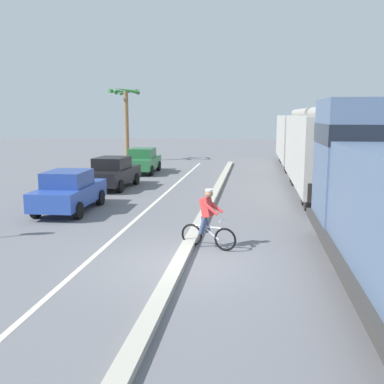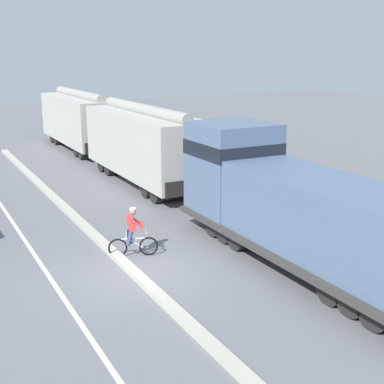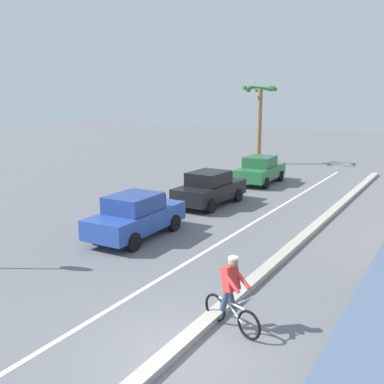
{
  "view_description": "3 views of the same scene",
  "coord_description": "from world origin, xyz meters",
  "views": [
    {
      "loc": [
        1.82,
        -10.84,
        3.77
      ],
      "look_at": [
        -0.08,
        2.81,
        1.39
      ],
      "focal_mm": 42.0,
      "sensor_mm": 36.0,
      "label": 1
    },
    {
      "loc": [
        -5.72,
        -14.61,
        6.79
      ],
      "look_at": [
        2.67,
        1.12,
        2.09
      ],
      "focal_mm": 50.0,
      "sensor_mm": 36.0,
      "label": 2
    },
    {
      "loc": [
        4.5,
        -6.82,
        5.12
      ],
      "look_at": [
        -4.61,
        8.43,
        1.26
      ],
      "focal_mm": 42.0,
      "sensor_mm": 36.0,
      "label": 3
    }
  ],
  "objects": [
    {
      "name": "cyclist",
      "position": [
        0.56,
        1.46,
        0.82
      ],
      "size": [
        1.64,
        0.68,
        1.71
      ],
      "color": "black",
      "rests_on": "ground"
    },
    {
      "name": "lane_stripe",
      "position": [
        -2.4,
        6.0,
        0.0
      ],
      "size": [
        0.14,
        36.0,
        0.01
      ],
      "primitive_type": "cube",
      "color": "silver",
      "rests_on": "ground"
    },
    {
      "name": "ground_plane",
      "position": [
        0.0,
        0.0,
        0.0
      ],
      "size": [
        120.0,
        120.0,
        0.0
      ],
      "primitive_type": "plane",
      "color": "slate"
    },
    {
      "name": "median_curb",
      "position": [
        0.0,
        6.0,
        0.08
      ],
      "size": [
        0.36,
        36.0,
        0.16
      ],
      "primitive_type": "cube",
      "color": "#B2AD9E",
      "rests_on": "ground"
    },
    {
      "name": "locomotive",
      "position": [
        5.08,
        -1.24,
        1.8
      ],
      "size": [
        3.1,
        11.61,
        4.2
      ],
      "color": "slate",
      "rests_on": "ground"
    },
    {
      "name": "hopper_car_middle",
      "position": [
        5.08,
        22.52,
        2.08
      ],
      "size": [
        2.9,
        10.6,
        4.18
      ],
      "color": "#AEACA4",
      "rests_on": "ground"
    },
    {
      "name": "hopper_car_lead",
      "position": [
        5.08,
        10.92,
        2.08
      ],
      "size": [
        2.9,
        10.6,
        4.18
      ],
      "color": "#AFACA4",
      "rests_on": "ground"
    }
  ]
}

